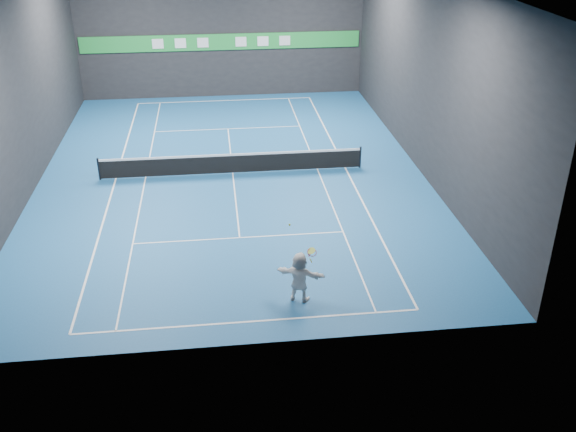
{
  "coord_description": "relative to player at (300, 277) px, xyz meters",
  "views": [
    {
      "loc": [
        -0.72,
        -28.37,
        12.18
      ],
      "look_at": [
        1.75,
        -7.68,
        1.5
      ],
      "focal_mm": 40.0,
      "sensor_mm": 36.0,
      "label": 1
    }
  ],
  "objects": [
    {
      "name": "baseline_far",
      "position": [
        -1.75,
        22.75,
        -0.88
      ],
      "size": [
        10.98,
        0.08,
        0.01
      ],
      "primitive_type": "cube",
      "color": "white",
      "rests_on": "ground"
    },
    {
      "name": "service_line_far",
      "position": [
        -1.75,
        17.26,
        -0.88
      ],
      "size": [
        8.23,
        0.06,
        0.01
      ],
      "primitive_type": "cube",
      "color": "white",
      "rests_on": "ground"
    },
    {
      "name": "wall_front",
      "position": [
        -1.75,
        -2.14,
        3.62
      ],
      "size": [
        18.0,
        0.1,
        9.0
      ],
      "primitive_type": "cube",
      "color": "black",
      "rests_on": "ground"
    },
    {
      "name": "sideline_singles_right",
      "position": [
        2.36,
        10.86,
        -0.88
      ],
      "size": [
        0.06,
        23.78,
        0.01
      ],
      "primitive_type": "cube",
      "color": "white",
      "rests_on": "ground"
    },
    {
      "name": "wall_right",
      "position": [
        7.25,
        10.86,
        3.62
      ],
      "size": [
        0.1,
        26.0,
        9.0
      ],
      "primitive_type": "cube",
      "color": "black",
      "rests_on": "ground"
    },
    {
      "name": "tennis_racket",
      "position": [
        0.39,
        0.05,
        0.84
      ],
      "size": [
        0.43,
        0.36,
        0.56
      ],
      "color": "#B21321",
      "rests_on": "player"
    },
    {
      "name": "player",
      "position": [
        0.0,
        0.0,
        0.0
      ],
      "size": [
        1.71,
        1.13,
        1.76
      ],
      "primitive_type": "imported",
      "rotation": [
        0.0,
        0.0,
        2.73
      ],
      "color": "white",
      "rests_on": "ground"
    },
    {
      "name": "center_service_line",
      "position": [
        -1.75,
        10.86,
        -0.88
      ],
      "size": [
        0.06,
        12.8,
        0.01
      ],
      "primitive_type": "cube",
      "color": "white",
      "rests_on": "ground"
    },
    {
      "name": "sideline_doubles_left",
      "position": [
        -7.24,
        10.86,
        -0.88
      ],
      "size": [
        0.08,
        23.78,
        0.01
      ],
      "primitive_type": "cube",
      "color": "white",
      "rests_on": "ground"
    },
    {
      "name": "tennis_ball",
      "position": [
        -0.32,
        0.11,
        1.89
      ],
      "size": [
        0.07,
        0.07,
        0.07
      ],
      "primitive_type": "sphere",
      "color": "#D0DE25",
      "rests_on": "player"
    },
    {
      "name": "tennis_net",
      "position": [
        -1.75,
        10.86,
        -0.34
      ],
      "size": [
        12.5,
        0.1,
        1.07
      ],
      "color": "black",
      "rests_on": "ground"
    },
    {
      "name": "service_line_near",
      "position": [
        -1.75,
        4.46,
        -0.88
      ],
      "size": [
        8.23,
        0.06,
        0.01
      ],
      "primitive_type": "cube",
      "color": "white",
      "rests_on": "ground"
    },
    {
      "name": "ground",
      "position": [
        -1.75,
        10.86,
        -0.88
      ],
      "size": [
        26.0,
        26.0,
        0.0
      ],
      "primitive_type": "plane",
      "color": "#185189",
      "rests_on": "ground"
    },
    {
      "name": "wall_back",
      "position": [
        -1.75,
        23.86,
        3.62
      ],
      "size": [
        18.0,
        0.1,
        9.0
      ],
      "primitive_type": "cube",
      "color": "black",
      "rests_on": "ground"
    },
    {
      "name": "sideline_doubles_right",
      "position": [
        3.74,
        10.86,
        -0.88
      ],
      "size": [
        0.08,
        23.78,
        0.01
      ],
      "primitive_type": "cube",
      "color": "white",
      "rests_on": "ground"
    },
    {
      "name": "sideline_singles_left",
      "position": [
        -5.86,
        10.86,
        -0.88
      ],
      "size": [
        0.06,
        23.78,
        0.01
      ],
      "primitive_type": "cube",
      "color": "white",
      "rests_on": "ground"
    },
    {
      "name": "sponsor_banner",
      "position": [
        -1.75,
        23.79,
        2.62
      ],
      "size": [
        17.64,
        0.11,
        1.0
      ],
      "color": "green",
      "rests_on": "wall_back"
    },
    {
      "name": "baseline_near",
      "position": [
        -1.75,
        -1.03,
        -0.88
      ],
      "size": [
        10.98,
        0.08,
        0.01
      ],
      "primitive_type": "cube",
      "color": "white",
      "rests_on": "ground"
    },
    {
      "name": "wall_left",
      "position": [
        -10.75,
        10.86,
        3.62
      ],
      "size": [
        0.1,
        26.0,
        9.0
      ],
      "primitive_type": "cube",
      "color": "black",
      "rests_on": "ground"
    }
  ]
}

